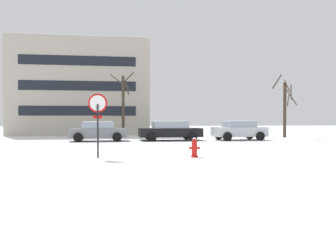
# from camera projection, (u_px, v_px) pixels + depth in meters

# --- Properties ---
(ground_plane) EXTENTS (120.00, 120.00, 0.00)m
(ground_plane) POSITION_uv_depth(u_px,v_px,m) (120.00, 153.00, 15.41)
(ground_plane) COLOR white
(road_surface) EXTENTS (80.00, 8.76, 0.00)m
(road_surface) POSITION_uv_depth(u_px,v_px,m) (120.00, 147.00, 18.76)
(road_surface) COLOR silver
(road_surface) RESTS_ON ground
(stop_sign) EXTENTS (0.76, 0.16, 2.58)m
(stop_sign) POSITION_uv_depth(u_px,v_px,m) (98.00, 113.00, 13.45)
(stop_sign) COLOR black
(stop_sign) RESTS_ON ground
(fire_hydrant) EXTENTS (0.44, 0.30, 0.81)m
(fire_hydrant) POSITION_uv_depth(u_px,v_px,m) (194.00, 147.00, 13.76)
(fire_hydrant) COLOR red
(fire_hydrant) RESTS_ON ground
(parked_car_gray) EXTENTS (4.06, 2.14, 1.40)m
(parked_car_gray) POSITION_uv_depth(u_px,v_px,m) (98.00, 131.00, 23.88)
(parked_car_gray) COLOR slate
(parked_car_gray) RESTS_ON ground
(parked_car_black) EXTENTS (4.59, 2.29, 1.43)m
(parked_car_black) POSITION_uv_depth(u_px,v_px,m) (170.00, 130.00, 24.64)
(parked_car_black) COLOR black
(parked_car_black) RESTS_ON ground
(parked_car_silver) EXTENTS (3.92, 2.22, 1.45)m
(parked_car_silver) POSITION_uv_depth(u_px,v_px,m) (239.00, 130.00, 25.12)
(parked_car_silver) COLOR silver
(parked_car_silver) RESTS_ON ground
(tree_far_left) EXTENTS (2.03, 2.04, 5.55)m
(tree_far_left) POSITION_uv_depth(u_px,v_px,m) (123.00, 104.00, 28.39)
(tree_far_left) COLOR #423326
(tree_far_left) RESTS_ON ground
(tree_far_mid) EXTENTS (1.94, 1.95, 5.48)m
(tree_far_mid) POSITION_uv_depth(u_px,v_px,m) (285.00, 106.00, 28.64)
(tree_far_mid) COLOR #423326
(tree_far_mid) RESTS_ON ground
(building_far_left) EXTENTS (13.32, 8.07, 9.44)m
(building_far_left) POSITION_uv_depth(u_px,v_px,m) (83.00, 89.00, 35.31)
(building_far_left) COLOR #B2A899
(building_far_left) RESTS_ON ground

